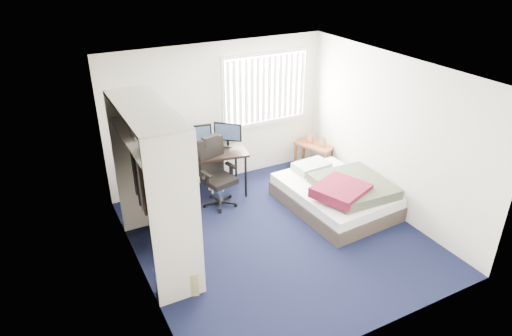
{
  "coord_description": "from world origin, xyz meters",
  "views": [
    {
      "loc": [
        -2.9,
        -4.85,
        4.0
      ],
      "look_at": [
        -0.15,
        0.4,
        1.0
      ],
      "focal_mm": 32.0,
      "sensor_mm": 36.0,
      "label": 1
    }
  ],
  "objects": [
    {
      "name": "closet",
      "position": [
        -1.67,
        0.27,
        1.35
      ],
      "size": [
        0.64,
        1.84,
        2.22
      ],
      "color": "beige",
      "rests_on": "ground"
    },
    {
      "name": "bed",
      "position": [
        1.26,
        0.25,
        0.27
      ],
      "size": [
        1.49,
        1.93,
        0.62
      ],
      "color": "#3D332C",
      "rests_on": "ground"
    },
    {
      "name": "desk",
      "position": [
        -0.57,
        1.75,
        0.83
      ],
      "size": [
        1.75,
        1.04,
        1.27
      ],
      "color": "black",
      "rests_on": "ground"
    },
    {
      "name": "window_assembly",
      "position": [
        0.9,
        2.04,
        1.6
      ],
      "size": [
        1.72,
        0.09,
        1.32
      ],
      "color": "white",
      "rests_on": "ground"
    },
    {
      "name": "ground",
      "position": [
        0.0,
        0.0,
        0.0
      ],
      "size": [
        4.2,
        4.2,
        0.0
      ],
      "primitive_type": "plane",
      "color": "black",
      "rests_on": "ground"
    },
    {
      "name": "office_chair",
      "position": [
        -0.41,
        1.32,
        0.45
      ],
      "size": [
        0.66,
        0.66,
        1.17
      ],
      "color": "black",
      "rests_on": "ground"
    },
    {
      "name": "nightstand",
      "position": [
        1.75,
        1.65,
        0.44
      ],
      "size": [
        0.62,
        0.81,
        0.68
      ],
      "color": "brown",
      "rests_on": "ground"
    },
    {
      "name": "pine_box",
      "position": [
        -1.65,
        -0.43,
        0.16
      ],
      "size": [
        0.52,
        0.45,
        0.32
      ],
      "primitive_type": "cube",
      "rotation": [
        0.0,
        0.0,
        -0.36
      ],
      "color": "#9F884F",
      "rests_on": "ground"
    },
    {
      "name": "footstool",
      "position": [
        -0.27,
        1.7,
        0.17
      ],
      "size": [
        0.27,
        0.22,
        0.22
      ],
      "color": "white",
      "rests_on": "ground"
    },
    {
      "name": "room_shell",
      "position": [
        0.0,
        0.0,
        1.51
      ],
      "size": [
        4.2,
        4.2,
        4.2
      ],
      "color": "silver",
      "rests_on": "ground"
    }
  ]
}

